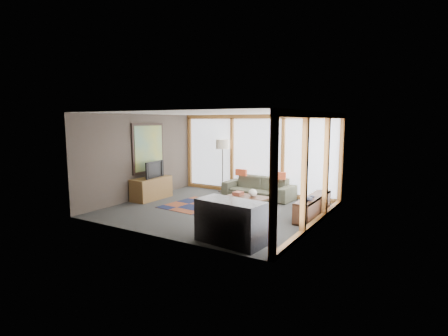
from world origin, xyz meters
The scene contains 17 objects.
ground centered at (0.00, 0.00, 0.00)m, with size 5.50×5.50×0.00m, color #323330.
room_envelope centered at (0.49, 0.56, 1.54)m, with size 5.52×5.02×2.62m.
rug centered at (-0.21, 0.08, 0.01)m, with size 2.66×1.71×0.01m, color brown.
sofa centered at (0.32, 1.94, 0.33)m, with size 2.24×0.88×0.65m, color #3A3D2C.
pillow_left centered at (-0.30, 1.95, 0.76)m, with size 0.37×0.11×0.21m, color #C84A26.
pillow_right centered at (1.02, 1.93, 0.76)m, with size 0.40×0.12×0.22m, color #C84A26.
floor_lamp centered at (-1.14, 2.19, 0.89)m, with size 0.45×0.45×1.77m, color black, non-canonical shape.
coffee_table centered at (0.73, 0.48, 0.19)m, with size 1.11×0.56×0.37m, color #351E16, non-canonical shape.
book_stack centered at (0.41, 0.47, 0.42)m, with size 0.22×0.27×0.09m, color brown.
vase centered at (0.84, 0.51, 0.47)m, with size 0.23×0.23×0.20m, color silver.
bookshelf centered at (2.43, 0.72, 0.25)m, with size 0.37×2.01×0.50m, color #351E16, non-canonical shape.
bowl_a centered at (2.47, 0.20, 0.56)m, with size 0.21×0.21×0.11m, color black.
bowl_b centered at (2.44, 0.54, 0.54)m, with size 0.16×0.16×0.08m, color black.
shelf_picture centered at (2.53, 1.48, 0.70)m, with size 0.04×0.31×0.40m, color black.
tv_console centered at (-2.42, 0.09, 0.33)m, with size 0.56×1.34×0.67m, color brown.
television centered at (-2.39, 0.11, 0.92)m, with size 0.89×0.12×0.51m, color black.
bar_counter centered at (1.63, -2.04, 0.43)m, with size 1.36×0.63×0.86m, color black.
Camera 1 is at (4.96, -7.78, 2.40)m, focal length 28.00 mm.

